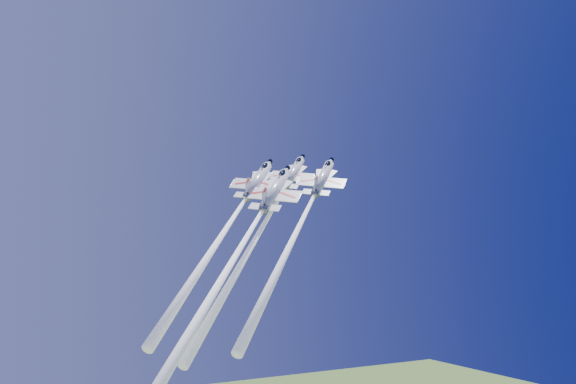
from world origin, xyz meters
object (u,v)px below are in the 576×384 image
jet_left (226,229)px  jet_slot (228,268)px  jet_lead (260,231)px  jet_right (298,230)px

jet_left → jet_slot: jet_left is taller
jet_lead → jet_right: 7.08m
jet_left → jet_right: bearing=9.8°
jet_lead → jet_slot: (-9.73, -8.29, -6.11)m
jet_lead → jet_slot: size_ratio=0.86×
jet_right → jet_slot: 15.67m
jet_left → jet_slot: (-3.85, -9.89, -6.34)m
jet_lead → jet_right: size_ratio=1.09×
jet_lead → jet_left: (-5.88, 1.60, 0.23)m
jet_right → jet_lead: bearing=172.9°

